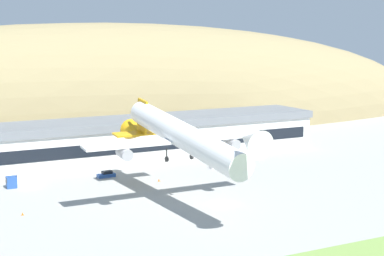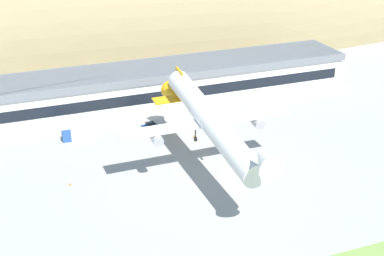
{
  "view_description": "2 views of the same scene",
  "coord_description": "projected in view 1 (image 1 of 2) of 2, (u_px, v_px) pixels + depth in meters",
  "views": [
    {
      "loc": [
        -63.79,
        -107.41,
        34.24
      ],
      "look_at": [
        -5.96,
        2.19,
        15.56
      ],
      "focal_mm": 60.0,
      "sensor_mm": 36.0,
      "label": 1
    },
    {
      "loc": [
        -48.56,
        -93.59,
        60.75
      ],
      "look_at": [
        -11.38,
        3.91,
        12.54
      ],
      "focal_mm": 50.0,
      "sensor_mm": 36.0,
      "label": 2
    }
  ],
  "objects": [
    {
      "name": "service_car_1",
      "position": [
        218.0,
        166.0,
        162.44
      ],
      "size": [
        4.14,
        1.86,
        1.45
      ],
      "color": "silver",
      "rests_on": "ground_plane"
    },
    {
      "name": "traffic_cone_0",
      "position": [
        159.0,
        180.0,
        147.94
      ],
      "size": [
        0.52,
        0.52,
        0.58
      ],
      "color": "orange",
      "rests_on": "ground_plane"
    },
    {
      "name": "service_car_0",
      "position": [
        106.0,
        175.0,
        152.04
      ],
      "size": [
        4.32,
        1.91,
        1.56
      ],
      "color": "#264C99",
      "rests_on": "ground_plane"
    },
    {
      "name": "cargo_airplane",
      "position": [
        182.0,
        136.0,
        126.3
      ],
      "size": [
        39.75,
        55.01,
        11.05
      ],
      "color": "white"
    },
    {
      "name": "fuel_truck",
      "position": [
        23.0,
        181.0,
        142.57
      ],
      "size": [
        7.15,
        2.67,
        2.9
      ],
      "color": "#264C99",
      "rests_on": "ground_plane"
    },
    {
      "name": "ground_plane",
      "position": [
        223.0,
        204.0,
        128.48
      ],
      "size": [
        390.57,
        390.57,
        0.0
      ],
      "primitive_type": "plane",
      "color": "#9E9E99"
    },
    {
      "name": "terminal_building",
      "position": [
        118.0,
        137.0,
        170.98
      ],
      "size": [
        115.79,
        18.22,
        11.09
      ],
      "color": "white",
      "rests_on": "ground_plane"
    },
    {
      "name": "traffic_cone_1",
      "position": [
        23.0,
        214.0,
        120.59
      ],
      "size": [
        0.52,
        0.52,
        0.58
      ],
      "color": "orange",
      "rests_on": "ground_plane"
    },
    {
      "name": "hill_backdrop",
      "position": [
        108.0,
        129.0,
        227.79
      ],
      "size": [
        300.93,
        61.01,
        74.65
      ],
      "primitive_type": "ellipsoid",
      "color": "#8E7F56",
      "rests_on": "ground_plane"
    }
  ]
}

